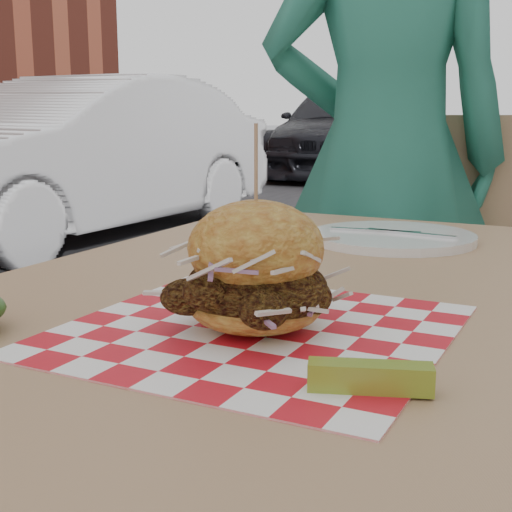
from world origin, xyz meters
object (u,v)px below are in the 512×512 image
(car_dark, at_px, (346,132))
(patio_table, at_px, (309,350))
(car_white, at_px, (77,157))
(diner, at_px, (385,158))
(sandwich, at_px, (256,274))
(patio_chair, at_px, (450,274))

(car_dark, xyz_separation_m, patio_table, (3.34, -9.50, 0.04))
(car_white, height_order, patio_table, car_white)
(car_dark, bearing_deg, patio_table, -81.03)
(diner, xyz_separation_m, car_dark, (-3.14, 8.54, -0.21))
(sandwich, bearing_deg, diner, 100.55)
(car_dark, bearing_deg, patio_chair, -79.10)
(diner, bearing_deg, car_dark, -88.96)
(car_dark, bearing_deg, diner, -80.20)
(patio_chair, bearing_deg, car_white, 124.05)
(patio_table, height_order, sandwich, sandwich)
(sandwich, bearing_deg, car_dark, 109.12)
(diner, relative_size, patio_chair, 1.78)
(diner, bearing_deg, patio_table, 82.41)
(car_white, relative_size, sandwich, 18.64)
(car_dark, distance_m, patio_table, 10.06)
(patio_table, bearing_deg, diner, 101.56)
(diner, distance_m, patio_chair, 0.34)
(diner, bearing_deg, sandwich, 81.40)
(diner, distance_m, car_dark, 9.11)
(patio_table, bearing_deg, sandwich, -84.88)
(diner, bearing_deg, car_white, -57.85)
(diner, height_order, car_dark, diner)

